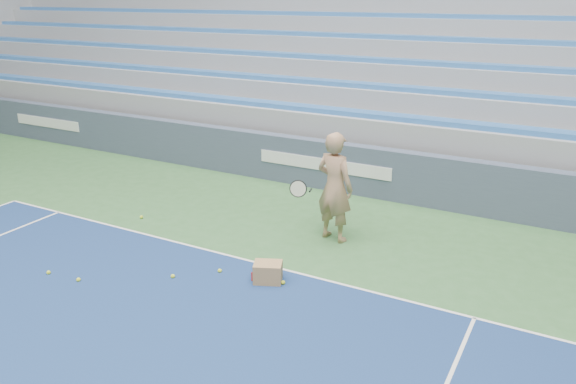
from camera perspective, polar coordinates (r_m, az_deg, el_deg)
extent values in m
cube|color=white|center=(9.66, -6.30, -6.35)|extent=(10.97, 0.05, 0.00)
cube|color=#3E4A5F|center=(12.72, 3.87, 2.77)|extent=(30.00, 0.30, 1.10)
cube|color=white|center=(18.16, -23.26, 6.50)|extent=(2.60, 0.02, 0.28)
cube|color=white|center=(12.56, 3.57, 2.80)|extent=(3.20, 0.02, 0.28)
cube|color=gray|center=(16.83, 10.45, 6.67)|extent=(30.00, 8.50, 1.10)
cube|color=gray|center=(16.67, 10.62, 9.35)|extent=(30.00, 8.50, 0.50)
cube|color=#326AB7|center=(13.05, 5.25, 8.17)|extent=(29.60, 0.42, 0.11)
cube|color=gray|center=(17.00, 11.19, 11.21)|extent=(30.00, 7.65, 0.50)
cube|color=#326AB7|center=(13.73, 6.76, 10.81)|extent=(29.60, 0.42, 0.11)
cube|color=gray|center=(17.34, 11.75, 13.00)|extent=(30.00, 6.80, 0.50)
cube|color=#326AB7|center=(14.46, 8.14, 13.18)|extent=(29.60, 0.42, 0.11)
cube|color=gray|center=(17.70, 12.29, 14.72)|extent=(30.00, 5.95, 0.50)
cube|color=#326AB7|center=(15.21, 9.42, 15.32)|extent=(29.60, 0.42, 0.11)
cube|color=gray|center=(18.07, 12.81, 16.37)|extent=(30.00, 5.10, 0.50)
cube|color=#326AB7|center=(15.98, 10.59, 17.25)|extent=(29.60, 0.42, 0.11)
cube|color=gray|center=(18.46, 13.33, 17.95)|extent=(30.00, 4.25, 0.50)
cube|color=gray|center=(25.57, -24.62, 15.28)|extent=(0.30, 8.80, 6.10)
cube|color=gray|center=(20.81, 15.20, 17.38)|extent=(31.00, 0.40, 7.30)
imported|color=tan|center=(9.91, 4.77, 0.50)|extent=(0.81, 0.62, 1.99)
cylinder|color=black|center=(9.84, 2.31, 0.17)|extent=(0.12, 0.27, 0.08)
cylinder|color=beige|center=(9.62, 1.04, 0.34)|extent=(0.29, 0.16, 0.28)
torus|color=black|center=(9.62, 1.04, 0.34)|extent=(0.31, 0.18, 0.30)
cube|color=#9F7A4D|center=(8.72, -2.05, -8.18)|extent=(0.52, 0.46, 0.32)
cube|color=#B21E19|center=(8.59, -2.62, -8.63)|extent=(0.32, 0.15, 0.14)
sphere|color=#D7E92F|center=(9.75, -23.15, -7.54)|extent=(0.07, 0.07, 0.07)
sphere|color=#D7E92F|center=(8.70, -0.50, -9.19)|extent=(0.07, 0.07, 0.07)
sphere|color=#D7E92F|center=(9.36, -20.52, -8.35)|extent=(0.07, 0.07, 0.07)
sphere|color=#D7E92F|center=(9.05, -11.62, -8.39)|extent=(0.07, 0.07, 0.07)
sphere|color=#D7E92F|center=(8.75, -2.62, -9.03)|extent=(0.07, 0.07, 0.07)
sphere|color=#D7E92F|center=(9.10, -6.95, -7.95)|extent=(0.07, 0.07, 0.07)
sphere|color=#D7E92F|center=(11.48, -14.67, -2.48)|extent=(0.07, 0.07, 0.07)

